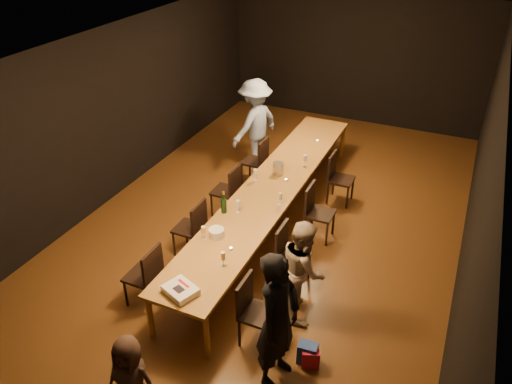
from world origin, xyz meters
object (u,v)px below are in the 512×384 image
at_px(chair_left_2, 225,190).
at_px(chair_left_3, 254,161).
at_px(chair_right_2, 320,213).
at_px(champagne_bottle, 224,202).
at_px(chair_right_0, 259,313).
at_px(man_blue, 255,123).
at_px(child, 132,379).
at_px(plate_stack, 216,233).
at_px(woman_birthday, 278,321).
at_px(table, 271,189).
at_px(woman_tan, 303,269).
at_px(chair_right_1, 294,256).
at_px(chair_left_1, 189,227).
at_px(ice_bucket, 278,169).
at_px(chair_left_0, 143,275).
at_px(birthday_cake, 181,290).
at_px(chair_right_3, 341,179).

height_order(chair_left_2, chair_left_3, same).
relative_size(chair_right_2, champagne_bottle, 2.59).
distance_m(chair_right_0, man_blue, 4.76).
height_order(child, plate_stack, child).
relative_size(chair_right_2, woman_birthday, 0.53).
distance_m(table, chair_right_2, 0.88).
height_order(table, woman_tan, woman_tan).
relative_size(chair_right_1, chair_left_1, 1.00).
xyz_separation_m(woman_tan, child, (-1.08, -2.19, -0.16)).
relative_size(chair_right_0, chair_left_3, 1.00).
xyz_separation_m(table, chair_right_2, (0.85, 0.00, -0.24)).
bearing_deg(ice_bucket, plate_stack, -92.94).
height_order(chair_right_1, chair_left_3, same).
xyz_separation_m(chair_left_2, champagne_bottle, (0.50, -0.99, 0.46)).
height_order(chair_left_1, woman_tan, woman_tan).
xyz_separation_m(chair_left_0, child, (0.92, -1.48, 0.09)).
xyz_separation_m(chair_left_0, birthday_cake, (0.83, -0.34, 0.33)).
distance_m(chair_right_3, ice_bucket, 1.25).
distance_m(woman_birthday, champagne_bottle, 2.42).
height_order(chair_left_0, woman_birthday, woman_birthday).
bearing_deg(man_blue, child, 30.12).
height_order(chair_left_0, plate_stack, chair_left_0).
distance_m(chair_right_0, chair_right_3, 3.60).
xyz_separation_m(chair_right_3, ice_bucket, (-0.91, -0.76, 0.39)).
xyz_separation_m(chair_left_1, plate_stack, (0.69, -0.37, 0.35)).
xyz_separation_m(table, woman_birthday, (1.25, -2.80, 0.17)).
height_order(chair_left_1, champagne_bottle, champagne_bottle).
bearing_deg(chair_right_1, chair_left_1, -90.00).
relative_size(chair_right_2, woman_tan, 0.65).
distance_m(chair_right_1, chair_left_3, 2.94).
bearing_deg(woman_birthday, child, 140.37).
height_order(chair_right_3, woman_birthday, woman_birthday).
distance_m(chair_left_2, child, 3.99).
bearing_deg(plate_stack, chair_right_3, 69.87).
bearing_deg(chair_right_3, chair_right_1, -0.00).
bearing_deg(chair_left_2, chair_right_2, -90.00).
bearing_deg(chair_left_3, man_blue, 23.25).
relative_size(chair_left_2, child, 0.83).
xyz_separation_m(chair_right_1, chair_right_2, (0.00, 1.20, 0.00)).
xyz_separation_m(chair_right_0, chair_left_3, (-1.70, 3.60, 0.00)).
distance_m(chair_right_3, plate_stack, 2.97).
distance_m(woman_tan, champagne_bottle, 1.67).
height_order(chair_right_0, chair_left_1, same).
distance_m(chair_right_0, champagne_bottle, 1.91).
bearing_deg(plate_stack, champagne_bottle, 107.70).
relative_size(table, woman_birthday, 3.43).
relative_size(table, champagne_bottle, 16.72).
bearing_deg(chair_left_3, chair_right_3, -90.00).
xyz_separation_m(chair_right_2, champagne_bottle, (-1.20, -0.99, 0.46)).
bearing_deg(chair_left_0, chair_right_2, -35.31).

